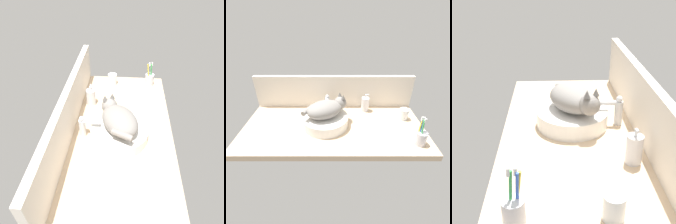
% 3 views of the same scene
% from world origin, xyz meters
% --- Properties ---
extents(ground_plane, '(1.25, 0.60, 0.04)m').
position_xyz_m(ground_plane, '(0.00, 0.00, -0.02)').
color(ground_plane, '#D1B28E').
extents(backsplash_panel, '(1.25, 0.04, 0.26)m').
position_xyz_m(backsplash_panel, '(0.00, 0.28, 0.13)').
color(backsplash_panel, silver).
rests_on(backsplash_panel, ground_plane).
extents(sink_basin, '(0.31, 0.31, 0.07)m').
position_xyz_m(sink_basin, '(-0.06, 0.00, 0.04)').
color(sink_basin, white).
rests_on(sink_basin, ground_plane).
extents(cat, '(0.30, 0.27, 0.14)m').
position_xyz_m(cat, '(-0.04, 0.01, 0.13)').
color(cat, gray).
rests_on(cat, sink_basin).
extents(faucet, '(0.04, 0.12, 0.14)m').
position_xyz_m(faucet, '(-0.05, 0.19, 0.07)').
color(faucet, silver).
rests_on(faucet, ground_plane).
extents(soap_dispenser, '(0.06, 0.06, 0.14)m').
position_xyz_m(soap_dispenser, '(0.25, 0.20, 0.06)').
color(soap_dispenser, silver).
rests_on(soap_dispenser, ground_plane).
extents(toothbrush_cup, '(0.07, 0.07, 0.19)m').
position_xyz_m(toothbrush_cup, '(0.52, -0.20, 0.05)').
color(toothbrush_cup, silver).
rests_on(toothbrush_cup, ground_plane).
extents(water_glass, '(0.06, 0.06, 0.08)m').
position_xyz_m(water_glass, '(0.51, 0.08, 0.04)').
color(water_glass, white).
rests_on(water_glass, ground_plane).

